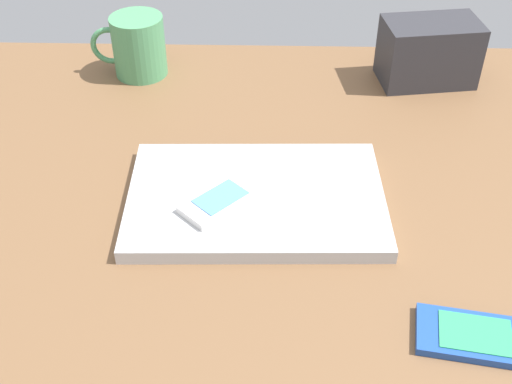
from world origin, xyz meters
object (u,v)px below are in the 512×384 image
object	(u,v)px
cell_phone_on_laptop	(221,200)
coffee_mug	(138,46)
laptop_closed	(256,199)
desk_organizer	(429,52)
cell_phone_on_desk	(474,337)

from	to	relation	value
cell_phone_on_laptop	coffee_mug	world-z (taller)	coffee_mug
laptop_closed	desk_organizer	size ratio (longest dim) A/B	2.17
cell_phone_on_desk	laptop_closed	bearing A→B (deg)	-42.46
laptop_closed	cell_phone_on_laptop	xyz separation A→B (cm)	(4.34, 2.08, 1.41)
desk_organizer	cell_phone_on_laptop	bearing A→B (deg)	39.09
coffee_mug	cell_phone_on_desk	bearing A→B (deg)	128.35
cell_phone_on_desk	desk_organizer	distance (cm)	53.78
cell_phone_on_desk	desk_organizer	size ratio (longest dim) A/B	0.84
laptop_closed	desk_organizer	bearing A→B (deg)	-131.30
cell_phone_on_laptop	coffee_mug	distance (cm)	39.16
laptop_closed	coffee_mug	bearing A→B (deg)	-60.54
laptop_closed	coffee_mug	size ratio (longest dim) A/B	2.64
desk_organizer	coffee_mug	world-z (taller)	desk_organizer
desk_organizer	coffee_mug	distance (cm)	47.21
laptop_closed	cell_phone_on_laptop	bearing A→B (deg)	24.04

